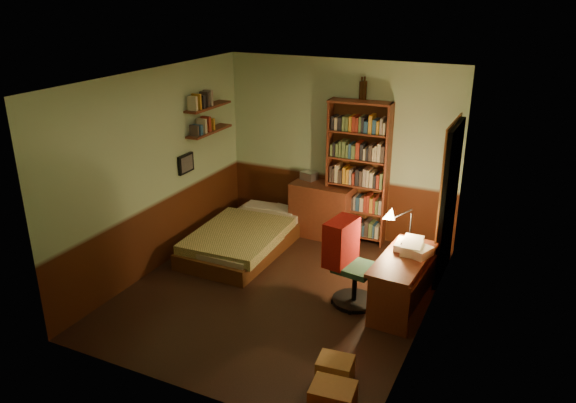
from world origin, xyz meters
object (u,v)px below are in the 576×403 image
at_px(cardboard_box_b, 335,370).
at_px(office_chair, 355,268).
at_px(mini_stereo, 309,176).
at_px(desk, 402,282).
at_px(cardboard_box_a, 333,400).
at_px(bed, 245,229).
at_px(bookshelf, 357,173).
at_px(dresser, 322,210).
at_px(desk_lamp, 411,219).

bearing_deg(cardboard_box_b, office_chair, 101.99).
distance_m(mini_stereo, desk, 2.52).
xyz_separation_m(mini_stereo, cardboard_box_a, (1.80, -3.59, -0.73)).
height_order(mini_stereo, desk, mini_stereo).
bearing_deg(bed, mini_stereo, 62.40).
height_order(bed, bookshelf, bookshelf).
distance_m(bookshelf, desk, 2.03).
relative_size(dresser, mini_stereo, 4.10).
distance_m(bookshelf, office_chair, 1.91).
bearing_deg(cardboard_box_a, office_chair, 103.48).
height_order(office_chair, cardboard_box_b, office_chair).
distance_m(dresser, bookshelf, 0.80).
xyz_separation_m(bed, cardboard_box_b, (2.19, -2.15, -0.18)).
height_order(office_chair, cardboard_box_a, office_chair).
height_order(bed, office_chair, office_chair).
relative_size(cardboard_box_a, cardboard_box_b, 1.16).
distance_m(bed, bookshelf, 1.79).
bearing_deg(cardboard_box_b, cardboard_box_a, -71.78).
bearing_deg(desk, cardboard_box_b, -94.38).
distance_m(cardboard_box_a, cardboard_box_b, 0.45).
relative_size(dresser, cardboard_box_a, 2.38).
distance_m(dresser, mini_stereo, 0.56).
distance_m(bed, mini_stereo, 1.28).
bearing_deg(mini_stereo, bed, -101.77).
relative_size(dresser, bookshelf, 0.44).
relative_size(bed, office_chair, 2.13).
height_order(desk, cardboard_box_a, desk).
xyz_separation_m(desk_lamp, office_chair, (-0.45, -0.66, -0.44)).
height_order(cardboard_box_a, cardboard_box_b, cardboard_box_a).
relative_size(bed, desk, 1.67).
height_order(desk, desk_lamp, desk_lamp).
distance_m(bed, desk, 2.48).
height_order(mini_stereo, cardboard_box_a, mini_stereo).
distance_m(bed, cardboard_box_a, 3.48).
distance_m(bed, cardboard_box_b, 3.07).
xyz_separation_m(bed, bookshelf, (1.30, 0.98, 0.74)).
bearing_deg(mini_stereo, bookshelf, 13.16).
bearing_deg(dresser, cardboard_box_a, -63.88).
relative_size(bookshelf, office_chair, 2.20).
xyz_separation_m(desk, cardboard_box_b, (-0.22, -1.57, -0.20)).
height_order(dresser, cardboard_box_b, dresser).
xyz_separation_m(bookshelf, cardboard_box_a, (1.03, -3.55, -0.89)).
bearing_deg(office_chair, desk, 27.05).
xyz_separation_m(mini_stereo, office_chair, (1.36, -1.76, -0.40)).
distance_m(office_chair, cardboard_box_b, 1.47).
xyz_separation_m(dresser, cardboard_box_b, (1.38, -3.04, -0.29)).
bearing_deg(cardboard_box_a, cardboard_box_b, 108.22).
xyz_separation_m(dresser, desk, (1.60, -1.47, -0.08)).
bearing_deg(bed, cardboard_box_a, -47.46).
relative_size(bed, cardboard_box_b, 6.03).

